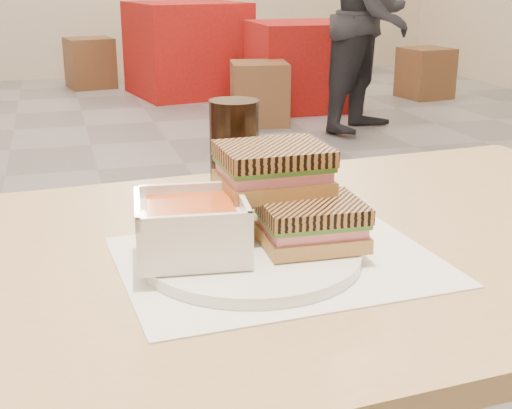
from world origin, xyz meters
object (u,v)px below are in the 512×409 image
object	(u,v)px
soup_bowl	(191,229)
panini_lower	(311,223)
bg_chair_1l	(259,93)
bg_table_1	(302,65)
main_table	(289,323)
bg_chair_2r	(163,68)
bg_chair_2l	(90,63)
cola_glass	(235,153)
patron_b	(374,15)
bg_table_2	(187,49)
plate	(251,256)
bg_chair_1r	(425,73)

from	to	relation	value
soup_bowl	panini_lower	world-z (taller)	soup_bowl
bg_chair_1l	bg_table_1	bearing A→B (deg)	46.11
main_table	panini_lower	size ratio (longest dim) A/B	10.25
soup_bowl	bg_chair_2r	bearing A→B (deg)	81.64
bg_chair_2l	bg_chair_2r	distance (m)	0.79
cola_glass	bg_table_1	distance (m)	4.88
cola_glass	bg_chair_2l	distance (m)	6.13
bg_chair_2l	patron_b	size ratio (longest dim) A/B	0.31
panini_lower	cola_glass	world-z (taller)	cola_glass
main_table	cola_glass	world-z (taller)	cola_glass
cola_glass	bg_chair_2l	xyz separation A→B (m)	(0.12, 6.10, -0.59)
bg_table_2	bg_chair_2l	xyz separation A→B (m)	(-0.82, 0.65, -0.17)
plate	bg_chair_2r	xyz separation A→B (m)	(0.79, 5.85, -0.54)
main_table	panini_lower	distance (m)	0.17
bg_table_1	bg_chair_1r	xyz separation A→B (m)	(1.21, 0.15, -0.13)
cola_glass	bg_chair_1r	size ratio (longest dim) A/B	0.35
cola_glass	bg_chair_1l	bearing A→B (deg)	73.30
main_table	bg_table_2	size ratio (longest dim) A/B	1.16
bg_table_2	patron_b	size ratio (longest dim) A/B	0.68
plate	bg_table_1	xyz separation A→B (m)	(1.75, 4.76, -0.42)
main_table	bg_table_1	bearing A→B (deg)	70.32
panini_lower	plate	bearing A→B (deg)	179.40
main_table	soup_bowl	world-z (taller)	soup_bowl
bg_chair_2l	bg_chair_2r	world-z (taller)	bg_chair_2l
soup_bowl	bg_table_2	size ratio (longest dim) A/B	0.13
bg_chair_1l	bg_chair_1r	distance (m)	1.85
bg_chair_2l	patron_b	bearing A→B (deg)	-54.70
cola_glass	bg_chair_1r	xyz separation A→B (m)	(2.92, 4.69, -0.61)
bg_chair_1r	plate	bearing A→B (deg)	-121.05
bg_table_2	bg_table_1	bearing A→B (deg)	-49.54
bg_chair_1r	bg_chair_2l	bearing A→B (deg)	153.39
cola_glass	patron_b	size ratio (longest dim) A/B	0.10
panini_lower	bg_chair_1l	distance (m)	4.43
main_table	plate	world-z (taller)	plate
bg_table_2	bg_chair_1r	xyz separation A→B (m)	(1.98, -0.75, -0.19)
soup_bowl	panini_lower	xyz separation A→B (m)	(0.14, -0.01, -0.00)
bg_table_2	bg_chair_2l	size ratio (longest dim) A/B	2.22
bg_chair_2l	patron_b	distance (m)	3.12
plate	bg_chair_2l	size ratio (longest dim) A/B	0.53
cola_glass	bg_table_1	size ratio (longest dim) A/B	0.19
patron_b	bg_chair_2r	bearing A→B (deg)	119.21
plate	bg_table_2	bearing A→B (deg)	80.18
bg_chair_2l	bg_table_1	bearing A→B (deg)	-44.30
patron_b	bg_chair_1l	bearing A→B (deg)	148.89
main_table	panini_lower	bearing A→B (deg)	-80.88
plate	bg_chair_2r	bearing A→B (deg)	82.32
soup_bowl	patron_b	xyz separation A→B (m)	(2.00, 3.81, -0.01)
bg_chair_1r	bg_chair_2r	size ratio (longest dim) A/B	0.88
main_table	plate	size ratio (longest dim) A/B	4.84
main_table	bg_table_1	world-z (taller)	main_table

